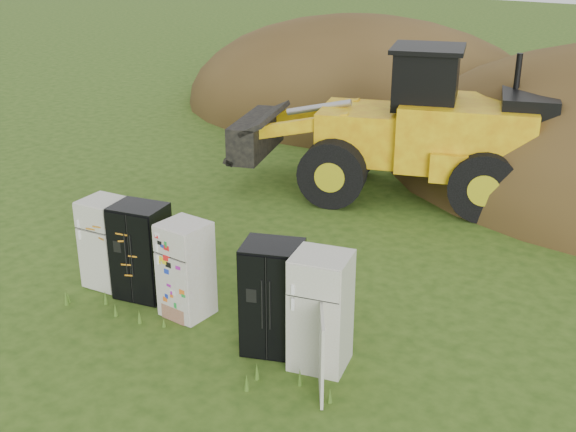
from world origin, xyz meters
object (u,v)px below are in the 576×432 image
fridge_black_side (141,251)px  fridge_open_door (321,311)px  wheel_loader (385,121)px  fridge_black_right (273,298)px  fridge_leftmost (107,242)px  fridge_sticker (186,269)px

fridge_black_side → fridge_open_door: size_ratio=0.95×
wheel_loader → fridge_black_right: bearing=-94.6°
fridge_leftmost → fridge_sticker: bearing=-6.5°
fridge_leftmost → fridge_open_door: bearing=-6.5°
fridge_sticker → fridge_black_right: (1.87, -0.04, 0.06)m
fridge_black_side → fridge_sticker: bearing=-15.6°
fridge_black_side → wheel_loader: bearing=69.7°
fridge_leftmost → fridge_open_door: fridge_open_door is taller
fridge_black_side → fridge_open_door: 3.86m
fridge_black_right → wheel_loader: wheel_loader is taller
fridge_black_side → wheel_loader: 7.50m
fridge_leftmost → wheel_loader: (1.77, 7.44, 1.01)m
fridge_open_door → wheel_loader: wheel_loader is taller
fridge_open_door → wheel_loader: (-2.95, 7.41, 0.93)m
fridge_sticker → fridge_leftmost: bearing=-178.8°
fridge_leftmost → fridge_black_right: fridge_black_right is taller
fridge_black_side → wheel_loader: (0.91, 7.38, 0.98)m
fridge_leftmost → fridge_black_right: bearing=-7.3°
fridge_leftmost → wheel_loader: bearing=69.8°
fridge_leftmost → fridge_black_side: (0.86, 0.06, 0.03)m
fridge_black_side → fridge_open_door: bearing=-13.6°
fridge_black_right → wheel_loader: size_ratio=0.24×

